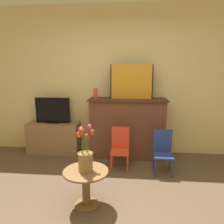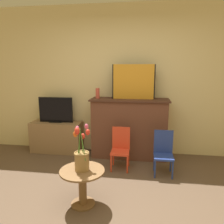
{
  "view_description": "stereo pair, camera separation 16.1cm",
  "coord_description": "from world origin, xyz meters",
  "px_view_note": "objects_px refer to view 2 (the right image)",
  "views": [
    {
      "loc": [
        0.25,
        -1.94,
        1.58
      ],
      "look_at": [
        -0.06,
        1.21,
        0.95
      ],
      "focal_mm": 35.0,
      "sensor_mm": 36.0,
      "label": 1
    },
    {
      "loc": [
        0.41,
        -1.92,
        1.58
      ],
      "look_at": [
        -0.06,
        1.21,
        0.95
      ],
      "focal_mm": 35.0,
      "sensor_mm": 36.0,
      "label": 2
    }
  ],
  "objects_px": {
    "painting": "(133,82)",
    "vase_tulips": "(82,157)",
    "chair_blue": "(163,151)",
    "tv_monitor": "(56,110)",
    "chair_red": "(121,147)"
  },
  "relations": [
    {
      "from": "chair_red",
      "to": "vase_tulips",
      "type": "distance_m",
      "value": 1.12
    },
    {
      "from": "chair_red",
      "to": "vase_tulips",
      "type": "bearing_deg",
      "value": -107.64
    },
    {
      "from": "tv_monitor",
      "to": "painting",
      "type": "bearing_deg",
      "value": -0.92
    },
    {
      "from": "painting",
      "to": "vase_tulips",
      "type": "bearing_deg",
      "value": -107.62
    },
    {
      "from": "tv_monitor",
      "to": "vase_tulips",
      "type": "xyz_separation_m",
      "value": [
        0.95,
        -1.58,
        -0.21
      ]
    },
    {
      "from": "vase_tulips",
      "to": "chair_blue",
      "type": "bearing_deg",
      "value": 43.81
    },
    {
      "from": "tv_monitor",
      "to": "vase_tulips",
      "type": "relative_size",
      "value": 1.25
    },
    {
      "from": "chair_blue",
      "to": "vase_tulips",
      "type": "distance_m",
      "value": 1.4
    },
    {
      "from": "vase_tulips",
      "to": "chair_red",
      "type": "bearing_deg",
      "value": 72.36
    },
    {
      "from": "tv_monitor",
      "to": "vase_tulips",
      "type": "height_order",
      "value": "tv_monitor"
    },
    {
      "from": "chair_red",
      "to": "chair_blue",
      "type": "bearing_deg",
      "value": -7.88
    },
    {
      "from": "chair_red",
      "to": "chair_blue",
      "type": "distance_m",
      "value": 0.67
    },
    {
      "from": "painting",
      "to": "chair_red",
      "type": "relative_size",
      "value": 1.12
    },
    {
      "from": "painting",
      "to": "chair_blue",
      "type": "relative_size",
      "value": 1.12
    },
    {
      "from": "tv_monitor",
      "to": "chair_blue",
      "type": "height_order",
      "value": "tv_monitor"
    }
  ]
}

